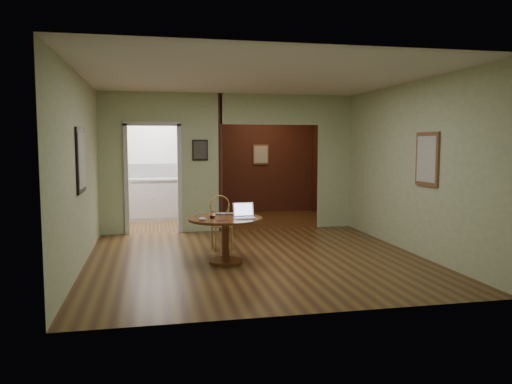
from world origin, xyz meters
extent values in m
plane|color=#432413|center=(0.00, 0.00, 0.00)|extent=(5.00, 5.00, 0.00)
plane|color=silver|center=(0.00, 0.00, 2.70)|extent=(5.00, 5.00, 0.00)
plane|color=beige|center=(0.00, -2.50, 1.35)|extent=(5.00, 0.00, 5.00)
plane|color=beige|center=(-2.50, 0.00, 1.35)|extent=(0.00, 5.00, 5.00)
plane|color=beige|center=(2.50, 0.00, 1.35)|extent=(0.00, 5.00, 5.00)
cube|color=beige|center=(-2.25, 2.50, 1.35)|extent=(0.50, 2.70, 0.04)
cube|color=beige|center=(-0.60, 2.50, 1.35)|extent=(0.80, 2.70, 0.04)
cube|color=beige|center=(2.15, 2.50, 1.35)|extent=(0.70, 2.70, 0.04)
plane|color=white|center=(-1.35, 4.50, 1.35)|extent=(2.70, 0.00, 2.70)
plane|color=#3A1911|center=(1.15, 5.00, 1.35)|extent=(2.70, 0.00, 2.70)
cube|color=#3A1911|center=(-0.20, 3.75, 1.35)|extent=(0.08, 2.50, 2.70)
cube|color=black|center=(-2.48, 0.00, 1.50)|extent=(0.03, 0.70, 0.90)
cube|color=brown|center=(2.48, -0.50, 1.50)|extent=(0.03, 0.60, 0.80)
cube|color=black|center=(-0.60, 2.48, 1.60)|extent=(0.30, 0.03, 0.40)
cube|color=silver|center=(1.15, 4.98, 1.45)|extent=(0.40, 0.03, 0.50)
cube|color=white|center=(-1.35, 4.49, 1.10)|extent=(2.00, 0.02, 0.32)
cylinder|color=brown|center=(-0.50, -0.17, 0.02)|extent=(0.50, 0.50, 0.04)
cylinder|color=brown|center=(-0.50, -0.17, 0.33)|extent=(0.11, 0.11, 0.58)
cylinder|color=brown|center=(-0.50, -0.17, 0.65)|extent=(1.07, 1.07, 0.04)
cylinder|color=#B0853E|center=(-0.42, 0.74, 0.40)|extent=(0.41, 0.41, 0.03)
cylinder|color=#B0853E|center=(-0.54, 0.59, 0.20)|extent=(0.02, 0.02, 0.40)
cylinder|color=#B0853E|center=(-0.28, 0.62, 0.20)|extent=(0.02, 0.02, 0.40)
cylinder|color=#B0853E|center=(-0.57, 0.86, 0.20)|extent=(0.02, 0.02, 0.40)
cylinder|color=#B0853E|center=(-0.30, 0.88, 0.20)|extent=(0.02, 0.02, 0.40)
cylinder|color=#B0853E|center=(-0.59, 0.85, 0.57)|extent=(0.02, 0.02, 0.32)
cylinder|color=#B0853E|center=(-0.29, 0.88, 0.57)|extent=(0.02, 0.02, 0.32)
torus|color=#B0853E|center=(-0.44, 0.88, 0.71)|extent=(0.34, 0.06, 0.34)
cube|color=silver|center=(-0.23, -0.31, 0.67)|extent=(0.32, 0.24, 0.01)
cube|color=silver|center=(-0.23, -0.33, 0.68)|extent=(0.27, 0.13, 0.00)
cube|color=silver|center=(-0.23, -0.18, 0.78)|extent=(0.31, 0.08, 0.20)
cube|color=#98A8C2|center=(-0.23, -0.19, 0.78)|extent=(0.27, 0.06, 0.17)
imported|color=silver|center=(-0.46, 0.11, 0.68)|extent=(0.33, 0.25, 0.02)
ellipsoid|color=silver|center=(-0.85, -0.39, 0.69)|extent=(0.12, 0.08, 0.05)
cylinder|color=navy|center=(-0.59, -0.47, 0.67)|extent=(0.15, 0.04, 0.01)
cube|color=silver|center=(-1.35, 4.20, 0.45)|extent=(2.00, 0.55, 0.90)
cube|color=beige|center=(-1.35, 4.20, 0.92)|extent=(2.06, 0.60, 0.04)
sphere|color=#B20C0C|center=(-1.50, 3.91, 0.50)|extent=(0.03, 0.03, 0.03)
sphere|color=#B20C0C|center=(-0.50, 3.91, 0.50)|extent=(0.03, 0.03, 0.03)
ellipsoid|color=#BEAB8B|center=(-0.81, 4.20, 1.11)|extent=(0.34, 0.29, 0.34)
camera|label=1|loc=(-1.52, -7.22, 1.74)|focal=35.00mm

